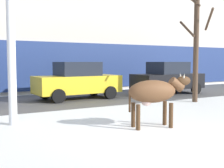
{
  "coord_description": "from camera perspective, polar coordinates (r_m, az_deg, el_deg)",
  "views": [
    {
      "loc": [
        -4.71,
        -4.83,
        1.85
      ],
      "look_at": [
        0.14,
        3.51,
        1.1
      ],
      "focal_mm": 46.04,
      "sensor_mm": 36.0,
      "label": 1
    }
  ],
  "objects": [
    {
      "name": "bare_tree_left_lot",
      "position": [
        13.73,
        16.34,
        8.13
      ],
      "size": [
        1.47,
        1.45,
        5.1
      ],
      "color": "#4C3828",
      "rests_on": "ground"
    },
    {
      "name": "car_yellow_sedan",
      "position": [
        14.32,
        -6.87,
        0.64
      ],
      "size": [
        4.26,
        2.1,
        1.84
      ],
      "color": "gold",
      "rests_on": "ground"
    },
    {
      "name": "ground_plane",
      "position": [
        7.0,
        13.82,
        -11.03
      ],
      "size": [
        120.0,
        120.0,
        0.0
      ],
      "primitive_type": "plane",
      "color": "white"
    },
    {
      "name": "road_strip",
      "position": [
        14.05,
        -10.35,
        -3.17
      ],
      "size": [
        60.0,
        5.6,
        0.01
      ],
      "primitive_type": "cube",
      "color": "#514F4C",
      "rests_on": "ground"
    },
    {
      "name": "car_black_sedan",
      "position": [
        16.73,
        11.04,
        1.14
      ],
      "size": [
        4.26,
        2.1,
        1.84
      ],
      "color": "black",
      "rests_on": "ground"
    },
    {
      "name": "cow_brown",
      "position": [
        8.14,
        8.44,
        -1.65
      ],
      "size": [
        1.93,
        0.93,
        1.54
      ],
      "color": "brown",
      "rests_on": "ground"
    }
  ]
}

